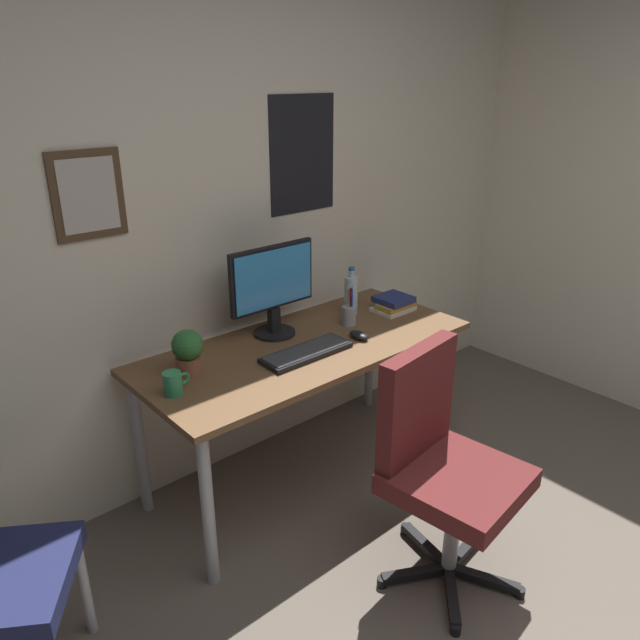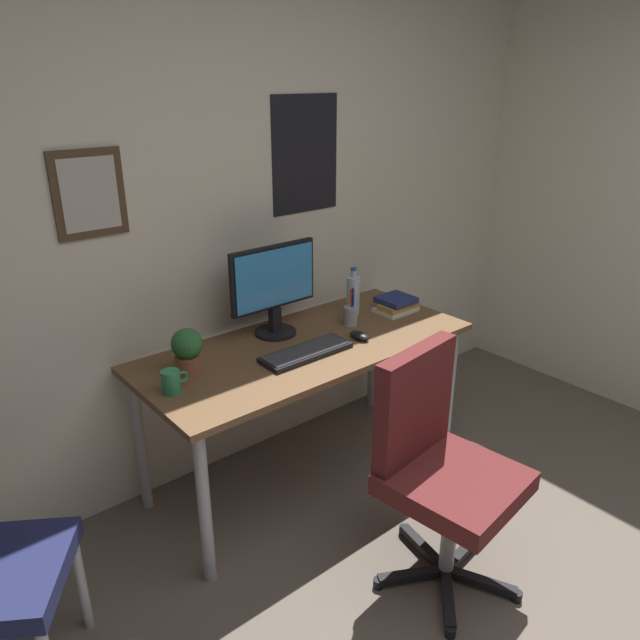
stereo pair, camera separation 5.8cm
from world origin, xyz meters
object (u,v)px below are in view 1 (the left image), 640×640
at_px(monitor, 273,287).
at_px(coffee_mug_near, 173,383).
at_px(water_bottle, 351,295).
at_px(computer_mouse, 359,335).
at_px(pen_cup, 349,314).
at_px(office_chair, 441,458).
at_px(potted_plant, 188,351).
at_px(book_stack_left, 394,304).
at_px(keyboard, 306,352).

relative_size(monitor, coffee_mug_near, 4.11).
bearing_deg(water_bottle, monitor, 173.29).
distance_m(computer_mouse, water_bottle, 0.33).
bearing_deg(water_bottle, pen_cup, -137.34).
relative_size(office_chair, water_bottle, 3.76).
bearing_deg(potted_plant, water_bottle, 2.55).
relative_size(computer_mouse, pen_cup, 0.55).
height_order(office_chair, book_stack_left, office_chair).
distance_m(office_chair, water_bottle, 1.08).
distance_m(keyboard, computer_mouse, 0.30).
relative_size(office_chair, keyboard, 2.21).
bearing_deg(book_stack_left, water_bottle, 149.45).
distance_m(water_bottle, pen_cup, 0.15).
bearing_deg(coffee_mug_near, water_bottle, 8.11).
height_order(office_chair, pen_cup, office_chair).
bearing_deg(coffee_mug_near, potted_plant, 40.64).
bearing_deg(water_bottle, computer_mouse, -127.15).
bearing_deg(monitor, book_stack_left, -14.67).
relative_size(water_bottle, coffee_mug_near, 2.26).
bearing_deg(book_stack_left, office_chair, -127.34).
bearing_deg(keyboard, coffee_mug_near, 173.48).
distance_m(monitor, book_stack_left, 0.71).
relative_size(water_bottle, book_stack_left, 1.21).
distance_m(computer_mouse, coffee_mug_near, 0.92).
height_order(water_bottle, coffee_mug_near, water_bottle).
xyz_separation_m(office_chair, book_stack_left, (0.63, 0.83, 0.24)).
height_order(monitor, pen_cup, monitor).
height_order(potted_plant, book_stack_left, potted_plant).
xyz_separation_m(office_chair, pen_cup, (0.32, 0.85, 0.25)).
bearing_deg(potted_plant, coffee_mug_near, -139.36).
distance_m(keyboard, potted_plant, 0.52).
bearing_deg(potted_plant, book_stack_left, -3.68).
distance_m(office_chair, coffee_mug_near, 1.07).
height_order(office_chair, computer_mouse, office_chair).
bearing_deg(computer_mouse, coffee_mug_near, 173.94).
height_order(monitor, coffee_mug_near, monitor).
distance_m(monitor, coffee_mug_near, 0.71).
relative_size(computer_mouse, coffee_mug_near, 0.98).
xyz_separation_m(coffee_mug_near, potted_plant, (0.13, 0.11, 0.06)).
xyz_separation_m(office_chair, keyboard, (-0.07, 0.72, 0.21)).
bearing_deg(water_bottle, potted_plant, -177.45).
height_order(office_chair, water_bottle, water_bottle).
distance_m(potted_plant, pen_cup, 0.87).
bearing_deg(computer_mouse, pen_cup, 60.97).
bearing_deg(pen_cup, office_chair, -110.85).
bearing_deg(office_chair, pen_cup, 69.15).
height_order(coffee_mug_near, potted_plant, potted_plant).
distance_m(office_chair, keyboard, 0.75).
bearing_deg(keyboard, pen_cup, 18.64).
height_order(monitor, book_stack_left, monitor).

